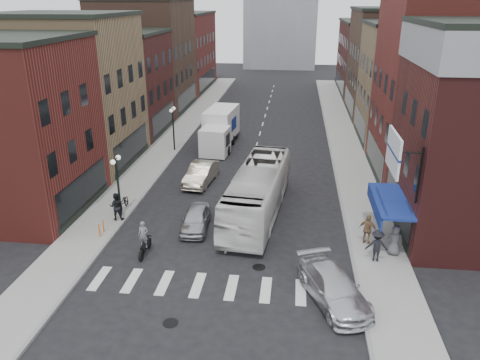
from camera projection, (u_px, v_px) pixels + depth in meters
The scene contains 31 objects.
ground at pixel (225, 255), 25.94m from camera, with size 160.00×160.00×0.00m, color black.
sidewalk_left at pixel (174, 138), 47.18m from camera, with size 3.00×74.00×0.15m, color gray.
sidewalk_right at pixel (345, 144), 45.31m from camera, with size 3.00×74.00×0.15m, color gray.
curb_left at pixel (188, 139), 47.05m from camera, with size 0.20×74.00×0.16m, color gray.
curb_right at pixel (329, 144), 45.50m from camera, with size 0.20×74.00×0.16m, color gray.
crosswalk_stripes at pixel (216, 286), 23.17m from camera, with size 12.00×2.20×0.01m, color silver.
bldg_left_near at pixel (1, 127), 29.69m from camera, with size 10.30×9.20×11.30m.
bldg_left_mid_a at pixel (68, 91), 38.29m from camera, with size 10.30×10.20×12.30m.
bldg_left_mid_b at pixel (114, 83), 47.89m from camera, with size 10.30×10.20×10.30m.
bldg_left_far_a at pixel (146, 55), 57.51m from camera, with size 10.30×12.20×13.30m.
bldg_left_far_b at pixel (174, 52), 70.82m from camera, with size 10.30×16.20×11.30m.
bldg_right_mid_a at pixel (451, 87), 34.62m from camera, with size 10.30×10.20×14.30m.
bldg_right_mid_b at pixel (417, 84), 44.41m from camera, with size 10.30×10.20×11.30m.
bldg_right_far_a at pixel (396, 63), 54.39m from camera, with size 10.30×12.20×12.30m.
bldg_right_far_b at pixel (377, 58), 67.70m from camera, with size 10.30×16.20×10.30m.
awning_blue at pixel (387, 202), 26.31m from camera, with size 1.80×5.00×0.78m.
billboard_sign at pixel (395, 153), 23.22m from camera, with size 1.52×3.00×3.70m.
streetlamp_near at pixel (117, 175), 29.39m from camera, with size 0.32×1.22×4.11m.
streetlamp_far at pixel (173, 121), 42.33m from camera, with size 0.32×1.22×4.11m.
bike_rack at pixel (101, 228), 27.78m from camera, with size 0.08×0.68×0.80m.
box_truck at pixel (220, 129), 44.09m from camera, with size 2.93×8.20×3.49m.
motorcycle_rider at pixel (144, 239), 25.68m from camera, with size 0.57×1.99×2.03m.
transit_bus at pixel (258, 191), 30.33m from camera, with size 2.72×11.63×3.24m, color silver.
sedan_left_near at pixel (196, 219), 28.72m from camera, with size 1.58×3.93×1.34m, color #B1B2B6.
sedan_left_far at pixel (201, 174), 35.74m from camera, with size 1.64×4.70×1.55m, color #C1B69C.
curb_car at pixel (334, 288), 21.80m from camera, with size 2.07×5.09×1.48m, color silver.
parked_bicycle at pixel (123, 203), 30.98m from camera, with size 0.68×1.94×1.02m, color black.
ped_left_solo at pixel (116, 206), 29.49m from camera, with size 0.88×0.50×1.80m, color black.
ped_right_a at pixel (377, 246), 24.85m from camera, with size 1.17×0.58×1.81m, color black.
ped_right_b at pixel (368, 229), 26.58m from camera, with size 1.05×0.53×1.79m, color #8D6747.
ped_right_c at pixel (395, 240), 25.47m from camera, with size 0.85×0.55×1.73m, color #57585E.
Camera 1 is at (3.53, -22.35, 13.38)m, focal length 35.00 mm.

